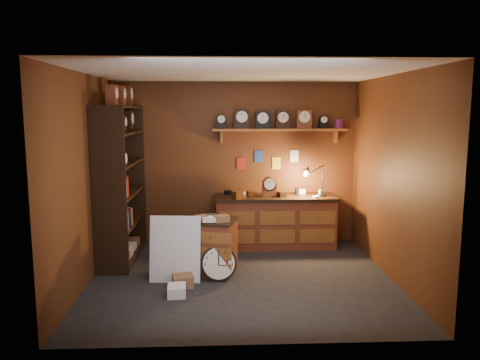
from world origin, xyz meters
The scene contains 11 objects.
floor centered at (0.00, 0.00, 0.00)m, with size 4.00×4.00×0.00m, color black.
room_shell centered at (0.04, 0.11, 1.72)m, with size 4.02×3.62×2.71m.
shelving_unit centered at (-1.79, 0.98, 1.25)m, with size 0.47×1.60×2.58m.
workbench centered at (0.63, 1.47, 0.47)m, with size 1.99×0.66×1.36m.
low_cabinet centered at (-0.41, 0.24, 0.41)m, with size 0.79×0.72×0.85m.
big_round_clock centered at (-0.30, -0.05, 0.23)m, with size 0.48×0.16×0.48m.
white_panel centered at (-0.88, -0.04, 0.00)m, with size 0.67×0.03×0.89m, color silver.
mini_fridge centered at (-0.29, 1.39, 0.27)m, with size 0.64×0.66×0.54m.
floor_box_a centered at (-0.76, -0.28, 0.08)m, with size 0.26×0.22×0.16m, color brown.
floor_box_b centered at (-0.82, -0.56, 0.07)m, with size 0.22×0.26×0.13m, color white.
floor_box_c centered at (-0.22, 1.02, 0.08)m, with size 0.22×0.18×0.17m, color brown.
Camera 1 is at (-0.29, -6.00, 2.23)m, focal length 35.00 mm.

